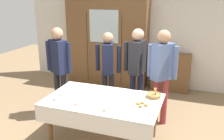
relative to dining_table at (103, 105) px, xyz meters
name	(u,v)px	position (x,y,z in m)	size (l,w,h in m)	color
ground_plane	(108,134)	(0.00, 0.24, -0.65)	(12.00, 12.00, 0.00)	#846B4C
back_wall	(145,33)	(0.00, 2.89, 0.70)	(6.40, 0.10, 2.70)	silver
dining_table	(103,105)	(0.00, 0.00, 0.00)	(1.76, 1.06, 0.74)	brown
wall_cabinet	(107,42)	(-0.90, 2.59, 0.45)	(2.07, 0.46, 2.19)	brown
bookshelf_low	(171,72)	(0.74, 2.64, -0.18)	(0.90, 0.35, 0.92)	brown
book_stack	(172,51)	(0.74, 2.64, 0.33)	(0.18, 0.22, 0.12)	#3D754C
tea_cup_back_edge	(78,103)	(-0.26, -0.29, 0.12)	(0.13, 0.13, 0.06)	white
tea_cup_far_right	(57,99)	(-0.65, -0.25, 0.12)	(0.13, 0.13, 0.06)	white
tea_cup_mid_right	(62,94)	(-0.66, -0.07, 0.12)	(0.13, 0.13, 0.06)	white
tea_cup_front_edge	(107,109)	(0.19, -0.32, 0.12)	(0.13, 0.13, 0.06)	white
bread_basket	(154,95)	(0.72, 0.36, 0.13)	(0.24, 0.24, 0.16)	#9E7542
pastry_plate	(142,105)	(0.62, -0.02, 0.11)	(0.28, 0.28, 0.05)	white
spoon_center	(144,115)	(0.71, -0.28, 0.10)	(0.12, 0.02, 0.01)	silver
spoon_front_edge	(130,100)	(0.41, 0.12, 0.10)	(0.12, 0.02, 0.01)	silver
spoon_back_edge	(75,86)	(-0.67, 0.37, 0.10)	(0.12, 0.02, 0.01)	silver
person_behind_table_right	(108,64)	(-0.33, 1.14, 0.32)	(0.52, 0.40, 1.59)	#232328
person_by_cabinet	(59,63)	(-1.15, 0.67, 0.40)	(0.52, 0.35, 1.71)	#232328
person_behind_table_left	(162,68)	(0.75, 0.93, 0.41)	(0.52, 0.40, 1.72)	#933338
person_near_right_end	(137,63)	(0.24, 1.17, 0.38)	(0.52, 0.39, 1.69)	#191E38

